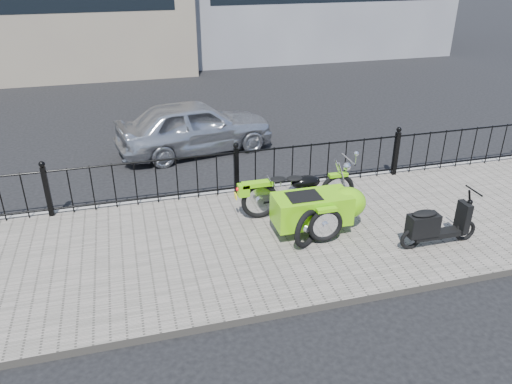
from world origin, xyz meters
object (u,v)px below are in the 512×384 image
object	(u,v)px
sedan_car	(195,126)
spare_tire	(307,229)
scooter	(435,226)
motorcycle_sidecar	(318,203)

from	to	relation	value
sedan_car	spare_tire	bearing A→B (deg)	-178.70
scooter	spare_tire	world-z (taller)	scooter
motorcycle_sidecar	sedan_car	world-z (taller)	sedan_car
spare_tire	scooter	bearing A→B (deg)	-14.62
sedan_car	scooter	bearing A→B (deg)	-161.52
scooter	spare_tire	size ratio (longest dim) A/B	2.13
scooter	spare_tire	distance (m)	2.08
motorcycle_sidecar	spare_tire	size ratio (longest dim) A/B	3.48
scooter	motorcycle_sidecar	bearing A→B (deg)	146.91
motorcycle_sidecar	sedan_car	xyz separation A→B (m)	(-1.42, 4.51, 0.05)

